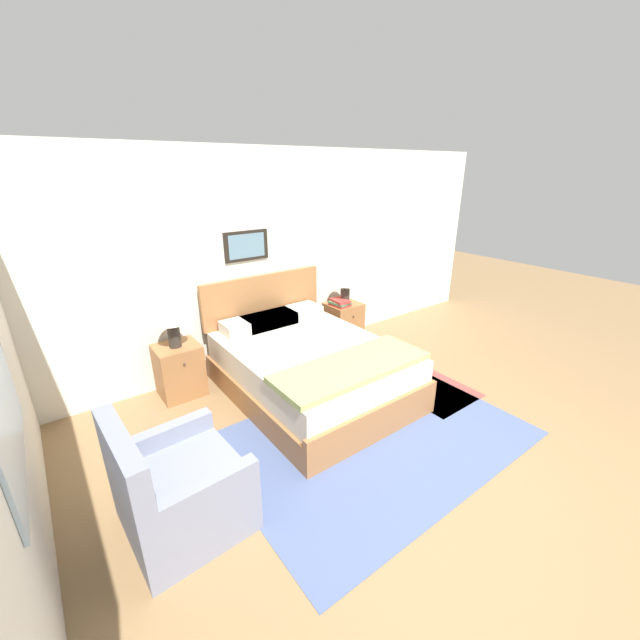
{
  "coord_description": "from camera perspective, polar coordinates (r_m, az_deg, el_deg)",
  "views": [
    {
      "loc": [
        -2.35,
        -1.36,
        2.36
      ],
      "look_at": [
        -0.16,
        1.57,
        0.94
      ],
      "focal_mm": 22.0,
      "sensor_mm": 36.0,
      "label": 1
    }
  ],
  "objects": [
    {
      "name": "table_lamp_near_window",
      "position": [
        4.32,
        -20.83,
        0.45
      ],
      "size": [
        0.32,
        0.32,
        0.48
      ],
      "color": "#2D2823",
      "rests_on": "nightstand_near_window"
    },
    {
      "name": "nightstand_near_window",
      "position": [
        4.59,
        -19.75,
        -6.88
      ],
      "size": [
        0.46,
        0.44,
        0.59
      ],
      "color": "#936038",
      "rests_on": "ground_plane"
    },
    {
      "name": "area_rug_main",
      "position": [
        3.88,
        7.97,
        -16.35
      ],
      "size": [
        2.73,
        1.92,
        0.01
      ],
      "color": "#47567F",
      "rests_on": "ground_plane"
    },
    {
      "name": "bed",
      "position": [
        4.35,
        -1.57,
        -6.69
      ],
      "size": [
        1.59,
        2.1,
        1.15
      ],
      "color": "#936038",
      "rests_on": "ground_plane"
    },
    {
      "name": "book_thick_bottom",
      "position": [
        5.39,
        2.92,
        2.24
      ],
      "size": [
        0.22,
        0.27,
        0.03
      ],
      "rotation": [
        0.0,
        0.0,
        0.1
      ],
      "color": "#B7332D",
      "rests_on": "nightstand_by_door"
    },
    {
      "name": "ground_plane",
      "position": [
        3.6,
        18.51,
        -21.07
      ],
      "size": [
        16.0,
        16.0,
        0.0
      ],
      "primitive_type": "plane",
      "color": "olive"
    },
    {
      "name": "wall_back",
      "position": [
        4.97,
        -7.69,
        8.78
      ],
      "size": [
        7.68,
        0.09,
        2.6
      ],
      "color": "silver",
      "rests_on": "ground_plane"
    },
    {
      "name": "book_novel_upper",
      "position": [
        5.38,
        2.93,
        2.84
      ],
      "size": [
        0.2,
        0.29,
        0.03
      ],
      "rotation": [
        0.0,
        0.0,
        -0.08
      ],
      "color": "#B7332D",
      "rests_on": "book_hardcover_middle"
    },
    {
      "name": "table_lamp_by_door",
      "position": [
        5.38,
        3.71,
        5.8
      ],
      "size": [
        0.32,
        0.32,
        0.48
      ],
      "color": "#2D2823",
      "rests_on": "nightstand_by_door"
    },
    {
      "name": "area_rug_bedside",
      "position": [
        4.82,
        14.09,
        -8.73
      ],
      "size": [
        0.76,
        1.29,
        0.01
      ],
      "color": "brown",
      "rests_on": "ground_plane"
    },
    {
      "name": "nightstand_by_door",
      "position": [
        5.59,
        3.4,
        -0.43
      ],
      "size": [
        0.46,
        0.44,
        0.59
      ],
      "color": "#936038",
      "rests_on": "ground_plane"
    },
    {
      "name": "book_hardcover_middle",
      "position": [
        5.38,
        2.92,
        2.54
      ],
      "size": [
        0.23,
        0.28,
        0.03
      ],
      "rotation": [
        0.0,
        0.0,
        0.11
      ],
      "color": "#4C7551",
      "rests_on": "book_thick_bottom"
    },
    {
      "name": "armchair",
      "position": [
        3.08,
        -20.0,
        -22.3
      ],
      "size": [
        0.81,
        0.83,
        0.9
      ],
      "rotation": [
        0.0,
        0.0,
        -1.52
      ],
      "color": "gray",
      "rests_on": "ground_plane"
    }
  ]
}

